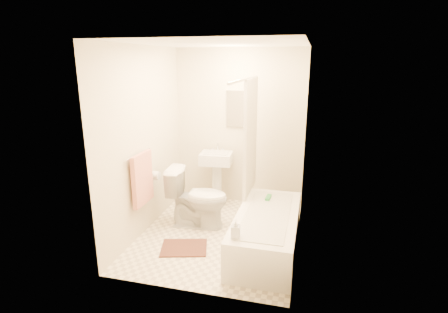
% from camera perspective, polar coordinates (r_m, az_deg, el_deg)
% --- Properties ---
extents(floor, '(2.40, 2.40, 0.00)m').
position_cam_1_polar(floor, '(4.71, -0.78, -12.61)').
color(floor, beige).
rests_on(floor, ground).
extents(ceiling, '(2.40, 2.40, 0.00)m').
position_cam_1_polar(ceiling, '(4.16, -0.90, 17.99)').
color(ceiling, white).
rests_on(ceiling, ground).
extents(wall_back, '(2.00, 0.02, 2.40)m').
position_cam_1_polar(wall_back, '(5.42, 2.52, 4.65)').
color(wall_back, beige).
rests_on(wall_back, ground).
extents(wall_left, '(0.02, 2.40, 2.40)m').
position_cam_1_polar(wall_left, '(4.64, -12.86, 2.41)').
color(wall_left, beige).
rests_on(wall_left, ground).
extents(wall_right, '(0.02, 2.40, 2.40)m').
position_cam_1_polar(wall_right, '(4.13, 12.66, 0.85)').
color(wall_right, beige).
rests_on(wall_right, ground).
extents(mirror, '(0.40, 0.03, 0.55)m').
position_cam_1_polar(mirror, '(5.35, 2.51, 7.77)').
color(mirror, white).
rests_on(mirror, wall_back).
extents(curtain_rod, '(0.03, 1.70, 0.03)m').
position_cam_1_polar(curtain_rod, '(4.19, 3.55, 12.47)').
color(curtain_rod, silver).
rests_on(curtain_rod, wall_back).
extents(shower_curtain, '(0.04, 0.80, 1.55)m').
position_cam_1_polar(shower_curtain, '(4.68, 4.33, 3.14)').
color(shower_curtain, silver).
rests_on(shower_curtain, curtain_rod).
extents(towel_bar, '(0.02, 0.60, 0.02)m').
position_cam_1_polar(towel_bar, '(4.43, -13.78, 0.40)').
color(towel_bar, silver).
rests_on(towel_bar, wall_left).
extents(towel, '(0.06, 0.45, 0.66)m').
position_cam_1_polar(towel, '(4.50, -13.18, -3.56)').
color(towel, '#CC7266').
rests_on(towel, towel_bar).
extents(toilet_paper, '(0.11, 0.12, 0.12)m').
position_cam_1_polar(toilet_paper, '(4.84, -11.13, -3.08)').
color(toilet_paper, white).
rests_on(toilet_paper, wall_left).
extents(toilet, '(0.86, 0.53, 0.81)m').
position_cam_1_polar(toilet, '(4.80, -4.30, -6.76)').
color(toilet, silver).
rests_on(toilet, floor).
extents(sink, '(0.50, 0.42, 0.93)m').
position_cam_1_polar(sink, '(5.44, -1.22, -3.32)').
color(sink, white).
rests_on(sink, floor).
extents(bathtub, '(0.71, 1.62, 0.46)m').
position_cam_1_polar(bathtub, '(4.32, 6.97, -12.07)').
color(bathtub, white).
rests_on(bathtub, floor).
extents(bath_mat, '(0.64, 0.54, 0.02)m').
position_cam_1_polar(bath_mat, '(4.43, -6.53, -14.58)').
color(bath_mat, '#522A1B').
rests_on(bath_mat, floor).
extents(soap_bottle, '(0.10, 0.10, 0.19)m').
position_cam_1_polar(soap_bottle, '(3.64, 1.90, -11.75)').
color(soap_bottle, white).
rests_on(soap_bottle, bathtub).
extents(scrub_brush, '(0.06, 0.19, 0.04)m').
position_cam_1_polar(scrub_brush, '(4.64, 7.25, -6.68)').
color(scrub_brush, green).
rests_on(scrub_brush, bathtub).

